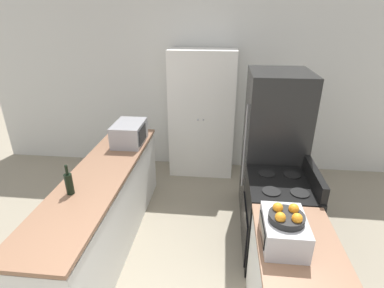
{
  "coord_description": "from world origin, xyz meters",
  "views": [
    {
      "loc": [
        0.32,
        -1.19,
        2.42
      ],
      "look_at": [
        0.0,
        1.9,
        1.05
      ],
      "focal_mm": 28.0,
      "sensor_mm": 36.0,
      "label": 1
    }
  ],
  "objects_px": {
    "pantry_cabinet": "(202,115)",
    "refrigerator": "(272,148)",
    "toaster_oven": "(284,231)",
    "stove": "(277,220)",
    "fruit_bowl": "(287,216)",
    "microwave": "(129,133)",
    "wine_bottle": "(69,183)"
  },
  "relations": [
    {
      "from": "pantry_cabinet",
      "to": "refrigerator",
      "type": "relative_size",
      "value": 1.06
    },
    {
      "from": "pantry_cabinet",
      "to": "refrigerator",
      "type": "xyz_separation_m",
      "value": [
        0.93,
        -1.03,
        -0.06
      ]
    },
    {
      "from": "toaster_oven",
      "to": "stove",
      "type": "bearing_deg",
      "value": 80.19
    },
    {
      "from": "stove",
      "to": "fruit_bowl",
      "type": "bearing_deg",
      "value": -99.55
    },
    {
      "from": "fruit_bowl",
      "to": "refrigerator",
      "type": "bearing_deg",
      "value": 84.55
    },
    {
      "from": "stove",
      "to": "toaster_oven",
      "type": "distance_m",
      "value": 1.01
    },
    {
      "from": "toaster_oven",
      "to": "refrigerator",
      "type": "bearing_deg",
      "value": 84.47
    },
    {
      "from": "pantry_cabinet",
      "to": "stove",
      "type": "height_order",
      "value": "pantry_cabinet"
    },
    {
      "from": "stove",
      "to": "fruit_bowl",
      "type": "xyz_separation_m",
      "value": [
        -0.14,
        -0.86,
        0.69
      ]
    },
    {
      "from": "stove",
      "to": "microwave",
      "type": "relative_size",
      "value": 2.12
    },
    {
      "from": "fruit_bowl",
      "to": "microwave",
      "type": "bearing_deg",
      "value": 134.2
    },
    {
      "from": "stove",
      "to": "microwave",
      "type": "xyz_separation_m",
      "value": [
        -1.76,
        0.8,
        0.58
      ]
    },
    {
      "from": "microwave",
      "to": "toaster_oven",
      "type": "distance_m",
      "value": 2.3
    },
    {
      "from": "stove",
      "to": "microwave",
      "type": "height_order",
      "value": "microwave"
    },
    {
      "from": "wine_bottle",
      "to": "toaster_oven",
      "type": "relative_size",
      "value": 0.7
    },
    {
      "from": "wine_bottle",
      "to": "toaster_oven",
      "type": "bearing_deg",
      "value": -13.96
    },
    {
      "from": "refrigerator",
      "to": "fruit_bowl",
      "type": "distance_m",
      "value": 1.66
    },
    {
      "from": "fruit_bowl",
      "to": "pantry_cabinet",
      "type": "bearing_deg",
      "value": 106.19
    },
    {
      "from": "microwave",
      "to": "toaster_oven",
      "type": "xyz_separation_m",
      "value": [
        1.61,
        -1.64,
        -0.03
      ]
    },
    {
      "from": "refrigerator",
      "to": "toaster_oven",
      "type": "height_order",
      "value": "refrigerator"
    },
    {
      "from": "toaster_oven",
      "to": "pantry_cabinet",
      "type": "bearing_deg",
      "value": 106.3
    },
    {
      "from": "microwave",
      "to": "wine_bottle",
      "type": "relative_size",
      "value": 1.73
    },
    {
      "from": "refrigerator",
      "to": "wine_bottle",
      "type": "height_order",
      "value": "refrigerator"
    },
    {
      "from": "pantry_cabinet",
      "to": "fruit_bowl",
      "type": "xyz_separation_m",
      "value": [
        0.77,
        -2.67,
        0.17
      ]
    },
    {
      "from": "pantry_cabinet",
      "to": "refrigerator",
      "type": "bearing_deg",
      "value": -47.89
    },
    {
      "from": "microwave",
      "to": "stove",
      "type": "bearing_deg",
      "value": -24.55
    },
    {
      "from": "pantry_cabinet",
      "to": "toaster_oven",
      "type": "bearing_deg",
      "value": -73.7
    },
    {
      "from": "microwave",
      "to": "fruit_bowl",
      "type": "height_order",
      "value": "fruit_bowl"
    },
    {
      "from": "refrigerator",
      "to": "wine_bottle",
      "type": "relative_size",
      "value": 6.34
    },
    {
      "from": "stove",
      "to": "toaster_oven",
      "type": "relative_size",
      "value": 2.58
    },
    {
      "from": "pantry_cabinet",
      "to": "stove",
      "type": "distance_m",
      "value": 2.09
    },
    {
      "from": "stove",
      "to": "toaster_oven",
      "type": "height_order",
      "value": "toaster_oven"
    }
  ]
}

